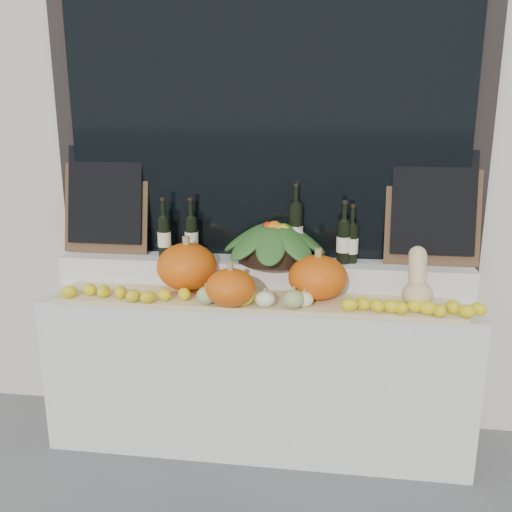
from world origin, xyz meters
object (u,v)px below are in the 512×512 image
(pumpkin_left, at_px, (187,266))
(produce_bowl, at_px, (274,241))
(wine_bottle_tall, at_px, (295,231))
(pumpkin_right, at_px, (318,277))
(butternut_squash, at_px, (417,283))

(pumpkin_left, xyz_separation_m, produce_bowl, (0.46, 0.16, 0.12))
(pumpkin_left, height_order, wine_bottle_tall, wine_bottle_tall)
(produce_bowl, bearing_deg, pumpkin_left, -161.03)
(pumpkin_right, relative_size, butternut_squash, 1.04)
(pumpkin_left, relative_size, pumpkin_right, 1.07)
(pumpkin_left, height_order, butternut_squash, butternut_squash)
(pumpkin_right, distance_m, wine_bottle_tall, 0.35)
(butternut_squash, distance_m, wine_bottle_tall, 0.73)
(butternut_squash, height_order, wine_bottle_tall, wine_bottle_tall)
(wine_bottle_tall, bearing_deg, pumpkin_right, -63.14)
(pumpkin_left, bearing_deg, pumpkin_right, -4.19)
(butternut_squash, xyz_separation_m, produce_bowl, (-0.75, 0.26, 0.12))
(pumpkin_left, relative_size, produce_bowl, 0.54)
(butternut_squash, bearing_deg, produce_bowl, 160.95)
(pumpkin_right, height_order, wine_bottle_tall, wine_bottle_tall)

